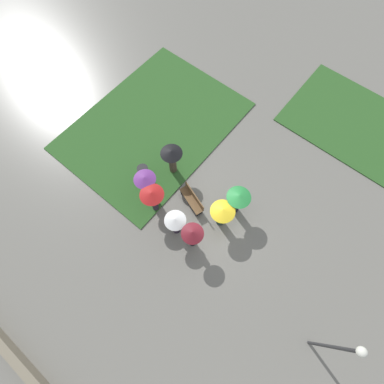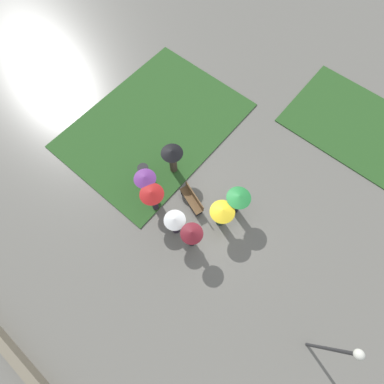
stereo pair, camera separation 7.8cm
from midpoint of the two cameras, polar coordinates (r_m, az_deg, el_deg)
name	(u,v)px [view 1 (the left image)]	position (r m, az deg, el deg)	size (l,w,h in m)	color
ground_plane	(218,216)	(14.76, 4.90, -4.53)	(90.00, 90.00, 0.00)	slate
lawn_patch_near	(153,125)	(17.31, -7.50, 12.45)	(7.17, 9.74, 0.06)	#2D5B26
lawn_patch_far	(379,137)	(19.63, 31.90, 8.94)	(10.25, 5.40, 0.06)	#2D5B26
park_bench	(193,199)	(14.52, -0.05, -1.33)	(1.63, 0.91, 0.90)	brown
lamp_post	(339,348)	(12.10, 26.07, -25.15)	(0.32, 0.32, 4.42)	#2D2D30
trash_bin	(143,172)	(15.41, -9.37, 3.77)	(0.56, 0.56, 0.79)	#4C4C51
crowd_person_white	(176,223)	(13.39, -3.31, -5.85)	(0.97, 0.97, 1.71)	#2D2333
crowd_person_yellow	(222,213)	(13.43, 5.63, -3.95)	(1.13, 1.13, 1.77)	#1E3328
crowd_person_black	(172,158)	(14.62, -4.00, 6.55)	(1.07, 1.07, 1.90)	#47382D
crowd_person_red	(152,197)	(13.60, -7.70, -0.90)	(1.11, 1.11, 1.94)	#2D2333
crowd_person_maroon	(192,235)	(13.00, -0.08, -8.26)	(0.98, 0.98, 1.88)	black
crowd_person_purple	(146,184)	(14.16, -8.87, 1.59)	(1.03, 1.03, 1.90)	#1E3328
crowd_person_green	(238,200)	(13.77, 8.57, -1.46)	(1.12, 1.12, 1.81)	black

